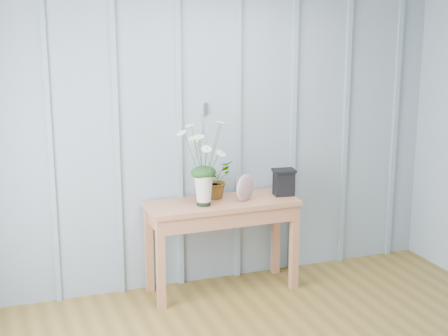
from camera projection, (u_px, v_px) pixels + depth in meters
name	position (u px, v px, depth m)	size (l,w,h in m)	color
room_shell	(280.00, 52.00, 4.12)	(4.00, 4.50, 2.50)	#8D9FAF
sideboard	(222.00, 215.00, 5.43)	(1.20, 0.45, 0.75)	#AB6A49
daisy_vase	(203.00, 152.00, 5.19)	(0.48, 0.37, 0.68)	black
spider_plant	(215.00, 179.00, 5.47)	(0.27, 0.24, 0.30)	#173D18
felt_disc_vessel	(245.00, 188.00, 5.39)	(0.22, 0.06, 0.22)	#894B6C
carved_box	(284.00, 182.00, 5.55)	(0.19, 0.16, 0.22)	black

